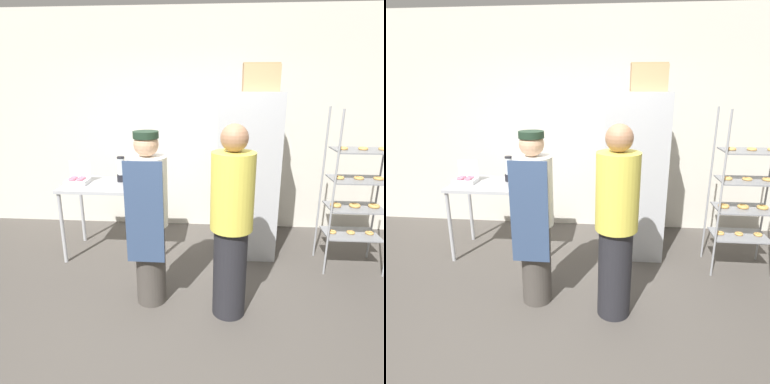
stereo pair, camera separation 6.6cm
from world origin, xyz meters
The scene contains 10 objects.
ground_plane centered at (0.00, 0.00, 0.00)m, with size 14.00×14.00×0.00m, color #4C4742.
back_wall centered at (0.00, 2.44, 1.49)m, with size 6.40×0.12×2.99m, color silver.
refrigerator centered at (0.70, 1.60, 0.97)m, with size 0.70×0.68×1.94m.
baking_rack centered at (1.87, 1.27, 0.88)m, with size 0.66×0.45×1.79m.
prep_counter centered at (-0.90, 1.39, 0.79)m, with size 1.11×0.67×0.89m.
donut_box centered at (-1.30, 1.38, 0.94)m, with size 0.25×0.21×0.26m.
blender_pitcher centered at (-0.81, 1.52, 1.03)m, with size 0.11×0.11×0.30m.
cardboard_storage_box centered at (0.80, 1.57, 2.09)m, with size 0.40×0.29×0.30m.
person_baker centered at (-0.26, 0.43, 0.85)m, with size 0.35×0.37×1.64m.
person_customer centered at (0.48, 0.30, 0.88)m, with size 0.37×0.37×1.72m.
Camera 2 is at (0.42, -2.41, 2.00)m, focal length 32.00 mm.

